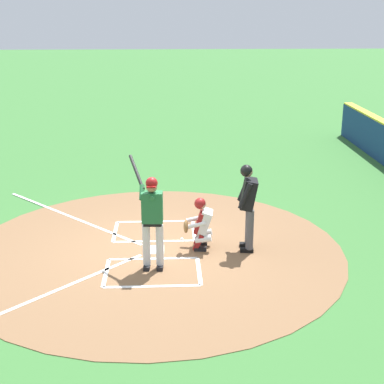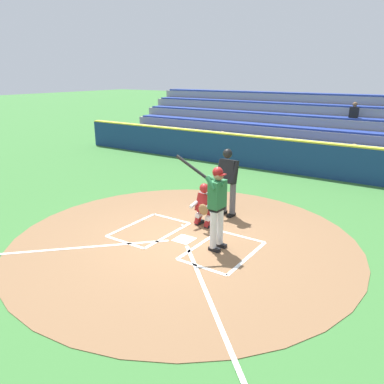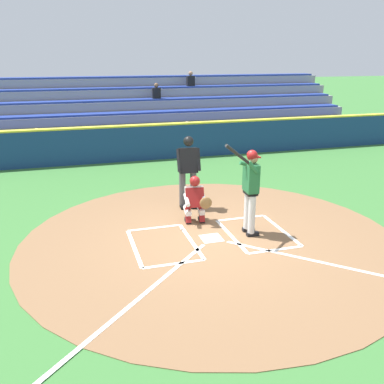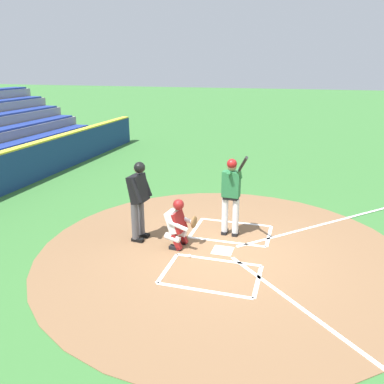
# 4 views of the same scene
# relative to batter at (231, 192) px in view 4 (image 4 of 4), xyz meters

# --- Properties ---
(ground_plane) EXTENTS (120.00, 120.00, 0.00)m
(ground_plane) POSITION_rel_batter_xyz_m (0.86, 0.00, -1.10)
(ground_plane) COLOR #387033
(dirt_circle) EXTENTS (8.00, 8.00, 0.01)m
(dirt_circle) POSITION_rel_batter_xyz_m (0.86, 0.00, -1.09)
(dirt_circle) COLOR brown
(dirt_circle) RESTS_ON ground
(home_plate_and_chalk) EXTENTS (7.93, 4.91, 0.01)m
(home_plate_and_chalk) POSITION_rel_batter_xyz_m (0.86, 0.88, -1.08)
(home_plate_and_chalk) COLOR white
(home_plate_and_chalk) RESTS_ON dirt_circle
(batter) EXTENTS (0.96, 0.67, 2.13)m
(batter) POSITION_rel_batter_xyz_m (0.00, 0.00, 0.00)
(batter) COLOR silver
(batter) RESTS_ON ground
(catcher) EXTENTS (0.59, 0.66, 1.13)m
(catcher) POSITION_rel_batter_xyz_m (0.91, -0.99, -0.51)
(catcher) COLOR black
(catcher) RESTS_ON ground
(plate_umpire) EXTENTS (0.60, 0.45, 1.86)m
(plate_umpire) POSITION_rel_batter_xyz_m (0.80, -1.97, -0.02)
(plate_umpire) COLOR #4C4C51
(plate_umpire) RESTS_ON ground
(baseball) EXTENTS (0.07, 0.07, 0.07)m
(baseball) POSITION_rel_batter_xyz_m (1.34, -0.61, -1.06)
(baseball) COLOR white
(baseball) RESTS_ON ground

